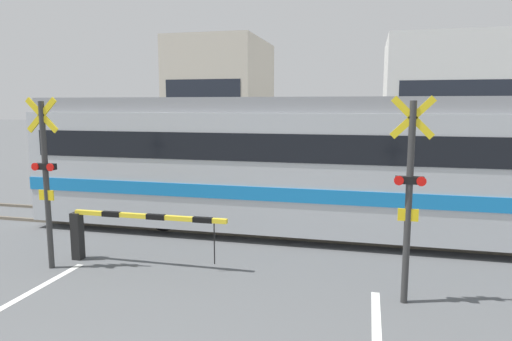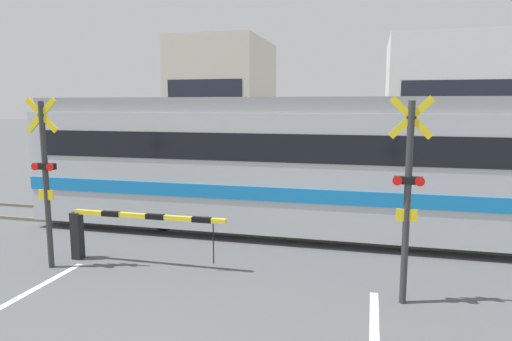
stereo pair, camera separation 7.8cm
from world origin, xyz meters
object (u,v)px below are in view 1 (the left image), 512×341
(crossing_signal_left, at_px, (46,176))
(pedestrian, at_px, (295,168))
(crossing_barrier_near, at_px, (113,227))
(crossing_barrier_far, at_px, (354,184))
(crossing_signal_right, at_px, (409,191))
(commuter_train, at_px, (392,164))

(crossing_signal_left, relative_size, pedestrian, 2.13)
(crossing_signal_left, distance_m, pedestrian, 9.73)
(crossing_barrier_near, height_order, pedestrian, pedestrian)
(crossing_barrier_far, xyz_separation_m, pedestrian, (-2.18, 2.03, 0.15))
(crossing_signal_right, bearing_deg, crossing_signal_left, 180.00)
(crossing_barrier_far, height_order, crossing_signal_right, crossing_signal_right)
(crossing_barrier_far, height_order, crossing_signal_left, crossing_signal_left)
(pedestrian, bearing_deg, commuter_train, -59.17)
(crossing_signal_left, distance_m, crossing_signal_right, 6.74)
(crossing_barrier_near, relative_size, crossing_signal_left, 1.01)
(crossing_barrier_far, distance_m, crossing_signal_right, 7.16)
(crossing_barrier_far, bearing_deg, pedestrian, 137.10)
(commuter_train, bearing_deg, crossing_barrier_far, 106.54)
(crossing_signal_right, bearing_deg, commuter_train, 91.46)
(commuter_train, distance_m, crossing_barrier_far, 3.55)
(commuter_train, distance_m, crossing_signal_right, 3.75)
(crossing_barrier_near, bearing_deg, pedestrian, 73.90)
(commuter_train, xyz_separation_m, crossing_barrier_near, (-5.58, -3.16, -1.06))
(crossing_signal_left, xyz_separation_m, pedestrian, (3.49, 9.03, -0.96))
(crossing_barrier_near, relative_size, crossing_signal_right, 1.01)
(crossing_signal_left, bearing_deg, crossing_barrier_near, 29.22)
(commuter_train, distance_m, crossing_signal_left, 7.63)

